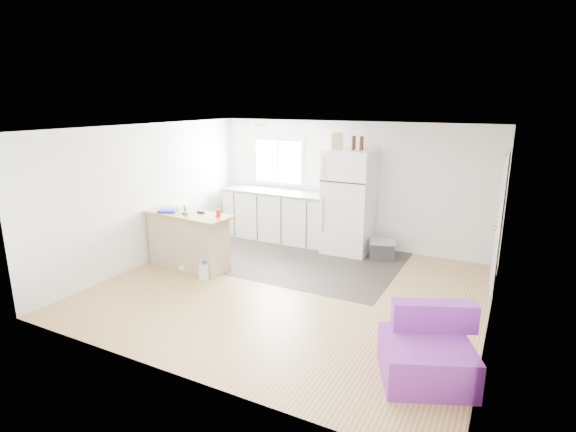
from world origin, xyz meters
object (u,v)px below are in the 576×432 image
at_px(peninsula, 189,240).
at_px(refrigerator, 349,202).
at_px(cardboard_box, 337,141).
at_px(bottle_right, 362,143).
at_px(bottle_left, 354,143).
at_px(kitchen_cabinets, 277,215).
at_px(cooler, 382,249).
at_px(purple_seat, 427,353).
at_px(red_cup, 218,213).
at_px(cleaner_jug, 204,271).
at_px(mop, 185,258).
at_px(blue_tray, 168,211).

bearing_deg(peninsula, refrigerator, 48.58).
distance_m(cardboard_box, bottle_right, 0.44).
distance_m(peninsula, bottle_left, 3.34).
bearing_deg(bottle_left, refrigerator, 148.02).
bearing_deg(kitchen_cabinets, cooler, -4.57).
height_order(purple_seat, red_cup, red_cup).
distance_m(cleaner_jug, mop, 0.52).
bearing_deg(bottle_left, cardboard_box, -171.50).
xyz_separation_m(mop, bottle_left, (2.10, 2.20, 1.81)).
xyz_separation_m(cleaner_jug, bottle_left, (1.61, 2.33, 1.91)).
distance_m(blue_tray, bottle_right, 3.55).
relative_size(refrigerator, cardboard_box, 6.40).
height_order(refrigerator, mop, refrigerator).
bearing_deg(cooler, peninsula, -162.28).
distance_m(cooler, blue_tray, 3.83).
bearing_deg(cleaner_jug, kitchen_cabinets, 74.73).
relative_size(cardboard_box, bottle_right, 1.20).
xyz_separation_m(peninsula, bottle_left, (2.18, 2.00, 1.56)).
relative_size(kitchen_cabinets, bottle_right, 9.02).
xyz_separation_m(cooler, mop, (-2.73, -2.13, 0.06)).
height_order(red_cup, blue_tray, red_cup).
bearing_deg(cardboard_box, bottle_left, 8.50).
bearing_deg(cardboard_box, refrigerator, 21.58).
xyz_separation_m(kitchen_cabinets, refrigerator, (1.56, -0.07, 0.45)).
bearing_deg(kitchen_cabinets, refrigerator, -2.53).
relative_size(refrigerator, bottle_left, 7.67).
xyz_separation_m(peninsula, cardboard_box, (1.88, 1.95, 1.59)).
relative_size(kitchen_cabinets, cardboard_box, 7.51).
height_order(cleaner_jug, blue_tray, blue_tray).
distance_m(red_cup, bottle_right, 2.79).
bearing_deg(blue_tray, bottle_left, 39.45).
distance_m(peninsula, mop, 0.33).
bearing_deg(kitchen_cabinets, peninsula, -104.60).
bearing_deg(mop, red_cup, 17.03).
xyz_separation_m(blue_tray, bottle_left, (2.52, 2.08, 1.08)).
xyz_separation_m(mop, blue_tray, (-0.43, 0.12, 0.74)).
bearing_deg(bottle_right, cardboard_box, -175.64).
bearing_deg(bottle_left, purple_seat, -58.73).
relative_size(kitchen_cabinets, peninsula, 1.42).
height_order(cooler, cleaner_jug, cooler).
xyz_separation_m(purple_seat, cardboard_box, (-2.33, 3.32, 1.81)).
relative_size(refrigerator, cleaner_jug, 6.27).
height_order(cleaner_jug, red_cup, red_cup).
bearing_deg(bottle_right, kitchen_cabinets, 176.10).
height_order(cooler, blue_tray, blue_tray).
height_order(blue_tray, cardboard_box, cardboard_box).
height_order(peninsula, red_cup, red_cup).
height_order(peninsula, purple_seat, peninsula).
height_order(kitchen_cabinets, cooler, kitchen_cabinets).
xyz_separation_m(kitchen_cabinets, mop, (-0.47, -2.31, -0.28)).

